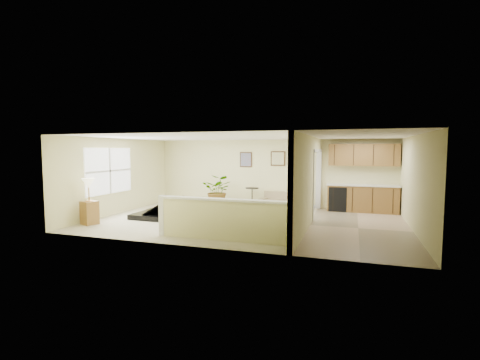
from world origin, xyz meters
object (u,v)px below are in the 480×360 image
(lamp_stand, at_px, (89,205))
(loveseat, at_px, (279,200))
(accent_table, at_px, (252,195))
(piano_bench, at_px, (184,212))
(small_plant, at_px, (306,204))
(piano, at_px, (161,198))
(palm_plant, at_px, (218,191))

(lamp_stand, bearing_deg, loveseat, 44.69)
(accent_table, bearing_deg, piano_bench, -111.73)
(piano_bench, bearing_deg, small_plant, 41.77)
(piano, bearing_deg, piano_bench, -17.63)
(piano, xyz_separation_m, small_plant, (4.24, 2.60, -0.38))
(piano, relative_size, piano_bench, 2.30)
(accent_table, relative_size, small_plant, 1.44)
(small_plant, bearing_deg, lamp_stand, -143.03)
(lamp_stand, bearing_deg, palm_plant, 59.60)
(loveseat, distance_m, lamp_stand, 6.41)
(accent_table, distance_m, lamp_stand, 5.66)
(loveseat, distance_m, accent_table, 1.01)
(piano, distance_m, small_plant, 4.99)
(accent_table, relative_size, lamp_stand, 0.54)
(piano, distance_m, accent_table, 3.55)
(lamp_stand, bearing_deg, piano_bench, 29.03)
(piano, bearing_deg, palm_plant, 68.44)
(loveseat, height_order, lamp_stand, lamp_stand)
(piano, distance_m, lamp_stand, 2.11)
(piano, height_order, loveseat, piano)
(palm_plant, relative_size, lamp_stand, 0.91)
(loveseat, relative_size, palm_plant, 1.18)
(piano_bench, relative_size, lamp_stand, 0.61)
(piano, bearing_deg, small_plant, 32.54)
(accent_table, bearing_deg, small_plant, -5.12)
(piano, bearing_deg, loveseat, 43.15)
(piano, bearing_deg, accent_table, 52.65)
(accent_table, bearing_deg, palm_plant, -162.42)
(piano, height_order, piano_bench, piano)
(piano_bench, bearing_deg, palm_plant, 89.29)
(accent_table, xyz_separation_m, lamp_stand, (-3.56, -4.40, 0.10))
(loveseat, bearing_deg, accent_table, -165.57)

